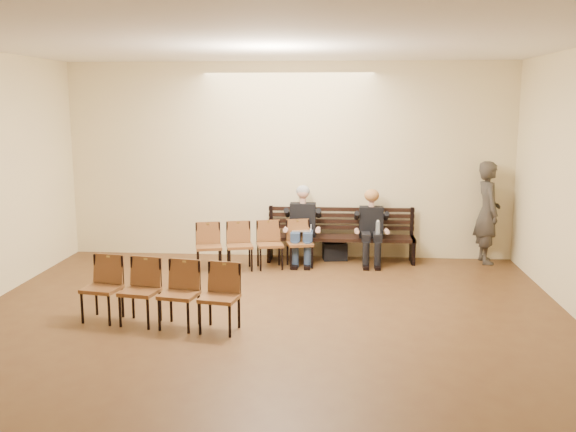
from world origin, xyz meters
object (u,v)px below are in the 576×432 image
object	(u,v)px
laptop	(302,232)
chair_row_front	(255,245)
water_bottle	(378,234)
seated_woman	(371,230)
passerby	(488,205)
bag	(335,251)
chair_row_back	(159,293)
seated_man	(303,225)
bench	(341,249)

from	to	relation	value
laptop	chair_row_front	distance (m)	0.87
water_bottle	chair_row_front	bearing A→B (deg)	-172.15
seated_woman	laptop	world-z (taller)	seated_woman
laptop	passerby	xyz separation A→B (m)	(3.22, 0.38, 0.46)
bag	chair_row_back	size ratio (longest dim) A/B	0.20
seated_man	chair_row_front	bearing A→B (deg)	-145.70
seated_man	chair_row_back	xyz separation A→B (m)	(-1.62, -3.41, -0.25)
seated_man	passerby	world-z (taller)	passerby
water_bottle	passerby	size ratio (longest dim) A/B	0.12
bench	passerby	distance (m)	2.67
seated_man	chair_row_front	world-z (taller)	seated_man
water_bottle	chair_row_back	world-z (taller)	chair_row_back
bag	chair_row_front	size ratio (longest dim) A/B	0.21
seated_man	bag	size ratio (longest dim) A/B	3.19
seated_woman	chair_row_front	xyz separation A→B (m)	(-1.98, -0.53, -0.19)
seated_man	bag	xyz separation A→B (m)	(0.57, 0.22, -0.51)
bench	seated_man	world-z (taller)	seated_man
bench	seated_woman	bearing A→B (deg)	-12.82
bench	laptop	distance (m)	0.81
water_bottle	chair_row_back	distance (m)	4.31
bench	water_bottle	bearing A→B (deg)	-30.25
passerby	seated_woman	bearing A→B (deg)	92.42
seated_woman	laptop	distance (m)	1.22
water_bottle	passerby	bearing A→B (deg)	13.58
seated_woman	chair_row_back	bearing A→B (deg)	-129.56
chair_row_front	chair_row_back	xyz separation A→B (m)	(-0.84, -2.88, 0.02)
laptop	chair_row_back	distance (m)	3.63
passerby	chair_row_front	bearing A→B (deg)	96.83
bag	chair_row_front	xyz separation A→B (m)	(-1.35, -0.75, 0.25)
bench	seated_man	distance (m)	0.81
laptop	chair_row_front	size ratio (longest dim) A/B	0.17
seated_man	laptop	distance (m)	0.19
seated_woman	chair_row_front	world-z (taller)	seated_woman
bench	passerby	xyz separation A→B (m)	(2.55, 0.10, 0.81)
seated_woman	bag	xyz separation A→B (m)	(-0.63, 0.22, -0.44)
water_bottle	bag	size ratio (longest dim) A/B	0.58
seated_man	chair_row_front	size ratio (longest dim) A/B	0.68
seated_woman	bag	distance (m)	0.80
seated_man	laptop	xyz separation A→B (m)	(-0.01, -0.16, -0.10)
seated_man	water_bottle	xyz separation A→B (m)	(1.30, -0.24, -0.10)
seated_woman	water_bottle	bearing A→B (deg)	-68.29
bench	chair_row_back	xyz separation A→B (m)	(-2.29, -3.53, 0.20)
seated_man	chair_row_front	xyz separation A→B (m)	(-0.78, -0.53, -0.26)
water_bottle	chair_row_front	size ratio (longest dim) A/B	0.12
seated_man	bag	bearing A→B (deg)	21.10
bag	bench	bearing A→B (deg)	-44.46
chair_row_back	bench	bearing A→B (deg)	67.07
laptop	passerby	bearing A→B (deg)	8.65
water_bottle	seated_woman	bearing A→B (deg)	111.71
bench	seated_woman	distance (m)	0.66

